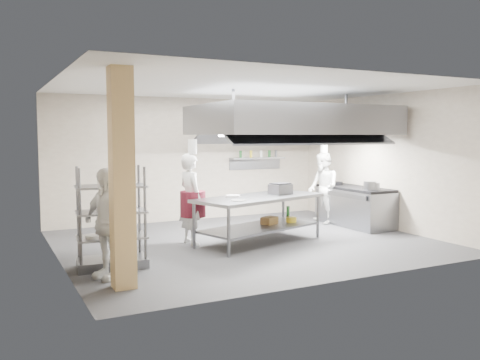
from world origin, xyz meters
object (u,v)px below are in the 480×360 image
griddle (280,189)px  stockpot (370,186)px  pass_rack (111,217)px  chef_line (323,188)px  cooking_range (355,208)px  island (259,219)px  chef_head (191,199)px  chef_plating (107,223)px

griddle → stockpot: size_ratio=1.49×
pass_rack → stockpot: (5.75, 0.60, 0.19)m
chef_line → cooking_range: bearing=53.3°
island → chef_line: chef_line is taller
chef_head → griddle: 1.83m
chef_line → chef_head: bearing=-64.7°
island → stockpot: 2.82m
island → chef_plating: 3.42m
chef_head → griddle: bearing=-107.6°
griddle → stockpot: griddle is taller
island → chef_line: (2.41, 1.24, 0.39)m
chef_plating → chef_line: bearing=87.8°
griddle → stockpot: bearing=-18.2°
chef_head → cooking_range: bearing=-94.3°
cooking_range → chef_head: size_ratio=1.15×
chef_head → stockpot: 4.03m
cooking_range → island: bearing=-167.2°
griddle → pass_rack: bearing=176.6°
chef_line → island: bearing=-49.4°
island → chef_head: size_ratio=1.52×
chef_plating → griddle: size_ratio=3.98×
chef_plating → island: bearing=84.9°
chef_line → griddle: chef_line is taller
island → griddle: size_ratio=6.50×
cooking_range → chef_line: bearing=129.8°
island → cooking_range: (2.89, 0.66, -0.04)m
cooking_range → chef_plating: (-6.08, -1.84, 0.39)m
island → griddle: bearing=-3.5°
island → cooking_range: island is taller
pass_rack → chef_head: size_ratio=0.92×
chef_head → chef_line: size_ratio=1.03×
cooking_range → griddle: size_ratio=4.90×
chef_plating → stockpot: 6.07m
chef_head → chef_line: chef_head is taller
stockpot → chef_plating: bearing=-168.7°
pass_rack → chef_line: chef_line is taller
pass_rack → chef_line: (5.40, 1.82, 0.04)m
chef_head → chef_plating: (-1.95, -1.66, -0.06)m
pass_rack → griddle: 3.63m
stockpot → cooking_range: bearing=78.8°
cooking_range → chef_plating: chef_plating is taller
chef_head → stockpot: size_ratio=6.38×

